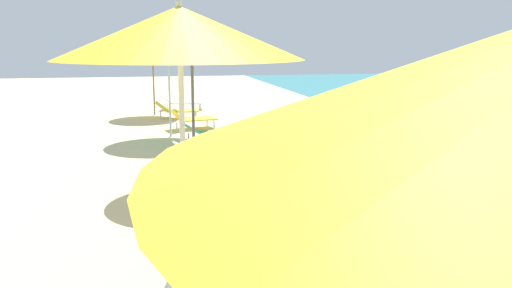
{
  "coord_description": "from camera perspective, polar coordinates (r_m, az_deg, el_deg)",
  "views": [
    {
      "loc": [
        -0.5,
        3.44,
        2.36
      ],
      "look_at": [
        0.99,
        10.56,
        0.94
      ],
      "focal_mm": 36.88,
      "sensor_mm": 36.0,
      "label": 1
    }
  ],
  "objects": [
    {
      "name": "lounger_fifth_shoreside",
      "position": [
        14.52,
        -7.08,
        2.86
      ],
      "size": [
        1.38,
        0.94,
        0.6
      ],
      "rotation": [
        0.0,
        0.0,
        0.23
      ],
      "color": "yellow",
      "rests_on": "ground"
    },
    {
      "name": "lounger_fourth_shoreside",
      "position": [
        9.98,
        -4.75,
        -0.95
      ],
      "size": [
        1.51,
        0.92,
        0.52
      ],
      "rotation": [
        0.0,
        0.0,
        0.19
      ],
      "color": "white",
      "rests_on": "ground"
    },
    {
      "name": "umbrella_third",
      "position": [
        4.68,
        -8.29,
        11.79
      ],
      "size": [
        2.17,
        2.17,
        2.72
      ],
      "color": "silver",
      "rests_on": "ground"
    },
    {
      "name": "umbrella_fifth",
      "position": [
        13.24,
        -9.57,
        11.7
      ],
      "size": [
        2.37,
        2.37,
        2.87
      ],
      "color": "silver",
      "rests_on": "ground"
    },
    {
      "name": "lounger_farthest_inland",
      "position": [
        16.55,
        -8.61,
        3.7
      ],
      "size": [
        1.35,
        0.63,
        0.53
      ],
      "rotation": [
        0.0,
        0.0,
        -0.04
      ],
      "color": "yellow",
      "rests_on": "ground"
    },
    {
      "name": "lounger_third_shoreside",
      "position": [
        6.2,
        -2.16,
        -8.01
      ],
      "size": [
        1.54,
        0.75,
        0.63
      ],
      "rotation": [
        0.0,
        0.0,
        0.04
      ],
      "color": "white",
      "rests_on": "ground"
    },
    {
      "name": "umbrella_fourth",
      "position": [
        8.77,
        -7.03,
        11.27
      ],
      "size": [
        2.11,
        2.11,
        2.7
      ],
      "color": "#4C4C51",
      "rests_on": "ground"
    },
    {
      "name": "lounger_farthest_shoreside",
      "position": [
        18.72,
        -8.11,
        4.59
      ],
      "size": [
        1.55,
        0.9,
        0.54
      ],
      "rotation": [
        0.0,
        0.0,
        -0.17
      ],
      "color": "white",
      "rests_on": "ground"
    },
    {
      "name": "cooler_box",
      "position": [
        8.18,
        10.77,
        -4.72
      ],
      "size": [
        0.53,
        0.45,
        0.32
      ],
      "color": "red",
      "rests_on": "ground"
    },
    {
      "name": "lounger_fifth_inland",
      "position": [
        12.28,
        -4.71,
        1.34
      ],
      "size": [
        1.5,
        0.78,
        0.53
      ],
      "rotation": [
        0.0,
        0.0,
        0.12
      ],
      "color": "#4CA572",
      "rests_on": "ground"
    },
    {
      "name": "umbrella_farthest",
      "position": [
        17.38,
        -11.23,
        11.16
      ],
      "size": [
        2.06,
        2.06,
        2.76
      ],
      "color": "olive",
      "rests_on": "ground"
    },
    {
      "name": "lounger_fourth_inland",
      "position": [
        8.02,
        -1.97,
        -3.6
      ],
      "size": [
        1.4,
        0.88,
        0.6
      ],
      "rotation": [
        0.0,
        0.0,
        0.25
      ],
      "color": "#4CA572",
      "rests_on": "ground"
    }
  ]
}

